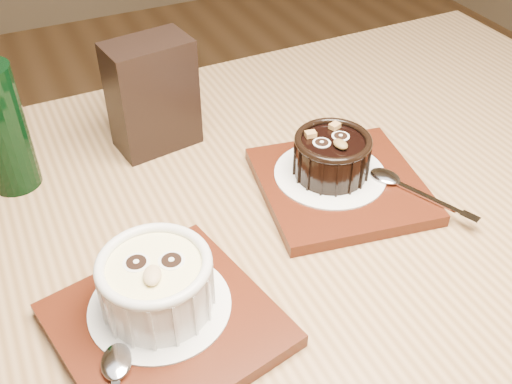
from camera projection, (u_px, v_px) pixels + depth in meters
table at (264, 305)px, 0.68m from camera, size 1.21×0.82×0.75m
tray_left at (166, 325)px, 0.54m from camera, size 0.21×0.21×0.01m
doily_left at (160, 305)px, 0.54m from camera, size 0.13×0.13×0.00m
ramekin_white at (156, 282)px, 0.52m from camera, size 0.10×0.10×0.06m
tray_right at (340, 185)px, 0.69m from camera, size 0.21×0.21×0.01m
doily_right at (330, 174)px, 0.70m from camera, size 0.13×0.13×0.00m
ramekin_dark at (332, 154)px, 0.68m from camera, size 0.09×0.09×0.05m
spoon_right at (412, 189)px, 0.67m from camera, size 0.08×0.13×0.01m
condiment_stand at (152, 95)px, 0.73m from camera, size 0.11×0.07×0.14m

